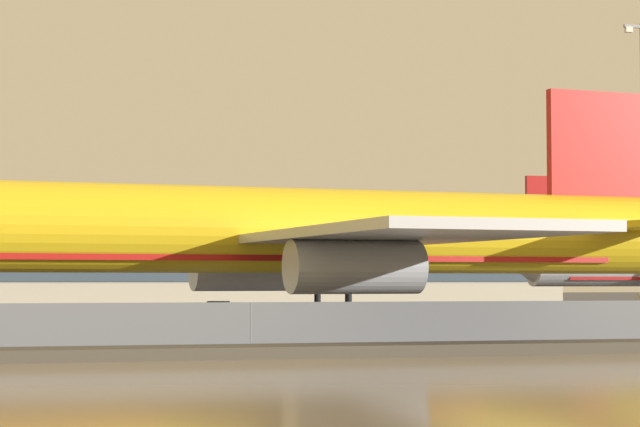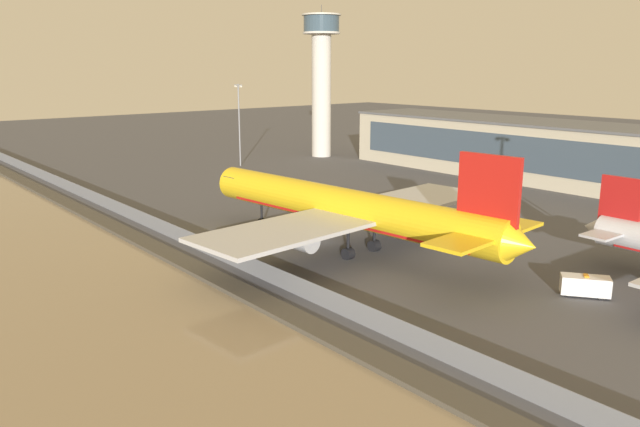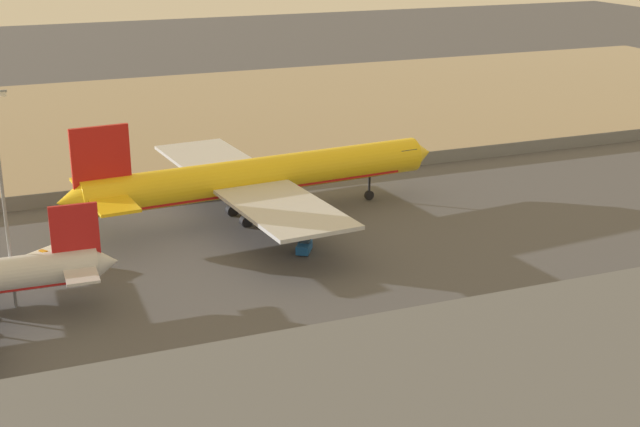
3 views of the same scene
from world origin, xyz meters
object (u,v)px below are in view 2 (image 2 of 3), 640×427
object	(u,v)px
cargo_jet_yellow	(347,209)
baggage_tug	(414,225)
apron_light_mast_apron_west	(239,120)
ops_van	(584,285)
control_tower	(321,72)

from	to	relation	value
cargo_jet_yellow	baggage_tug	bearing A→B (deg)	95.53
cargo_jet_yellow	apron_light_mast_apron_west	xyz separation A→B (m)	(-73.51, 29.29, 5.57)
cargo_jet_yellow	apron_light_mast_apron_west	world-z (taller)	apron_light_mast_apron_west
baggage_tug	ops_van	world-z (taller)	ops_van
cargo_jet_yellow	ops_van	xyz separation A→B (m)	(29.85, 8.72, -4.73)
baggage_tug	apron_light_mast_apron_west	xyz separation A→B (m)	(-72.02, 13.92, 10.77)
baggage_tug	apron_light_mast_apron_west	bearing A→B (deg)	169.06
control_tower	apron_light_mast_apron_west	xyz separation A→B (m)	(0.29, -27.25, -11.75)
control_tower	cargo_jet_yellow	bearing A→B (deg)	-37.46
ops_van	control_tower	xyz separation A→B (m)	(-103.65, 47.82, 22.05)
apron_light_mast_apron_west	baggage_tug	bearing A→B (deg)	-10.94
baggage_tug	control_tower	xyz separation A→B (m)	(-72.31, 41.17, 22.53)
ops_van	control_tower	world-z (taller)	control_tower
baggage_tug	ops_van	bearing A→B (deg)	-11.98
cargo_jet_yellow	baggage_tug	xyz separation A→B (m)	(-1.49, 15.37, -5.20)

